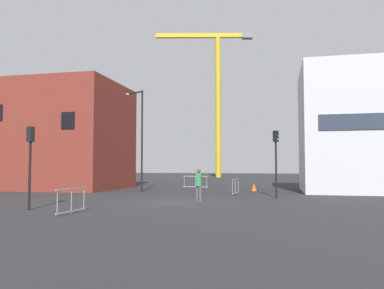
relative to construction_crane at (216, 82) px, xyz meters
name	(u,v)px	position (x,y,z in m)	size (l,w,h in m)	color
ground	(173,202)	(4.58, -44.44, -16.48)	(160.00, 160.00, 0.00)	#28282B
brick_building	(62,137)	(-8.30, -34.52, -11.92)	(10.45, 8.85, 9.12)	maroon
office_block	(380,129)	(17.90, -33.43, -11.67)	(11.61, 7.78, 9.62)	silver
construction_crane	(216,82)	(0.00, 0.00, 0.00)	(16.78, 4.42, 25.29)	gold
streetlamp_tall	(140,132)	(-0.31, -36.50, -11.81)	(1.78, 0.94, 7.95)	black
traffic_light_verge	(30,154)	(-0.84, -49.36, -13.91)	(0.39, 0.30, 3.80)	black
traffic_light_crosswalk	(276,153)	(10.14, -40.56, -13.67)	(0.37, 0.37, 4.19)	black
pedestrian_walking	(199,182)	(5.86, -43.63, -15.40)	(0.34, 0.34, 1.84)	#4C4C51
safety_barrier_left_run	(235,187)	(7.36, -38.21, -15.92)	(0.31, 1.81, 1.08)	gray
safety_barrier_front	(195,182)	(2.94, -30.85, -15.91)	(2.38, 0.31, 1.08)	#9EA0A5
safety_barrier_right_run	(71,200)	(1.73, -50.12, -15.91)	(0.17, 2.17, 1.08)	gray
traffic_cone_striped	(254,188)	(8.41, -34.49, -16.19)	(0.62, 0.62, 0.63)	black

